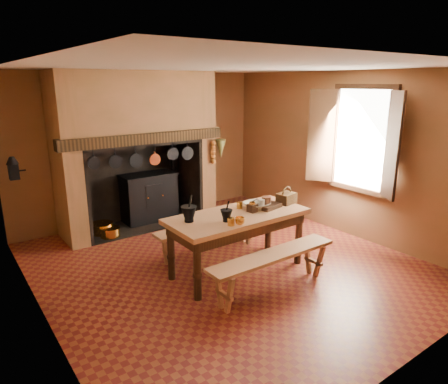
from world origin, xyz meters
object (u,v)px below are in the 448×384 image
Objects in this scene: iron_range at (149,197)px; work_table at (238,223)px; wicker_basket at (286,198)px; coffee_grinder at (252,207)px; mixing_bowl at (257,205)px; bench_front at (273,263)px.

work_table is (0.05, -2.69, 0.24)m from iron_range.
wicker_basket is (0.94, -2.73, 0.46)m from iron_range.
wicker_basket reaches higher than work_table.
wicker_basket is at bearing -71.01° from iron_range.
iron_range is 5.17× the size of wicker_basket.
mixing_bowl is (0.16, 0.09, -0.02)m from coffee_grinder.
coffee_grinder reaches higher than bench_front.
iron_range reaches higher than bench_front.
work_table is at bearing 161.45° from coffee_grinder.
iron_range reaches higher than mixing_bowl.
mixing_bowl is at bearing 6.46° from work_table.
wicker_basket is at bearing 37.87° from bench_front.
bench_front is 1.25m from wicker_basket.
iron_range is 0.81× the size of work_table.
work_table is 0.42m from mixing_bowl.
iron_range is 2.79m from coffee_grinder.
work_table is 0.80m from bench_front.
bench_front is 1.00m from mixing_bowl.
bench_front is 0.89m from coffee_grinder.
wicker_basket is (0.52, -0.08, 0.04)m from mixing_bowl.
mixing_bowl is 1.16× the size of wicker_basket.
coffee_grinder is 0.67m from wicker_basket.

